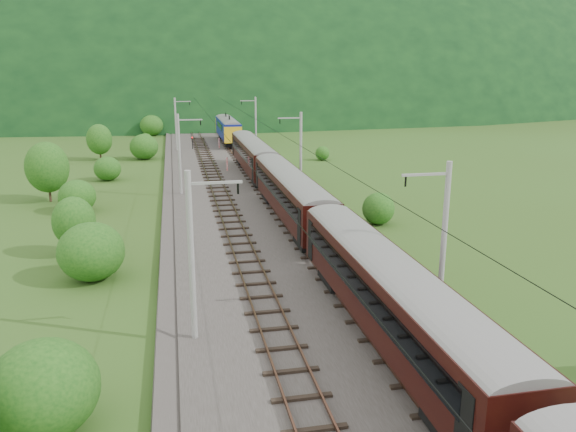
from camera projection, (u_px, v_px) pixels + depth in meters
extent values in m
plane|color=#324A17|center=(322.00, 331.00, 27.77)|extent=(600.00, 600.00, 0.00)
cube|color=#38332D|center=(283.00, 262.00, 37.20)|extent=(14.00, 220.00, 0.30)
cube|color=brown|center=(236.00, 260.00, 36.51)|extent=(0.08, 220.00, 0.15)
cube|color=brown|center=(258.00, 259.00, 36.79)|extent=(0.08, 220.00, 0.15)
cube|color=black|center=(247.00, 262.00, 36.68)|extent=(2.40, 220.00, 0.12)
cube|color=brown|center=(308.00, 256.00, 37.44)|extent=(0.08, 220.00, 0.15)
cube|color=brown|center=(328.00, 254.00, 37.72)|extent=(0.08, 220.00, 0.15)
cube|color=black|center=(318.00, 257.00, 37.61)|extent=(2.40, 220.00, 0.12)
cylinder|color=gray|center=(191.00, 257.00, 25.47)|extent=(0.28, 0.28, 8.00)
cube|color=gray|center=(215.00, 183.00, 24.83)|extent=(2.40, 0.12, 0.12)
cylinder|color=black|center=(238.00, 188.00, 25.10)|extent=(0.10, 0.10, 0.50)
cylinder|color=gray|center=(179.00, 154.00, 55.78)|extent=(0.28, 0.28, 8.00)
cube|color=gray|center=(190.00, 120.00, 55.14)|extent=(2.40, 0.12, 0.12)
cylinder|color=black|center=(200.00, 123.00, 55.41)|extent=(0.10, 0.10, 0.50)
cylinder|color=gray|center=(176.00, 124.00, 86.09)|extent=(0.28, 0.28, 8.00)
cube|color=gray|center=(183.00, 101.00, 85.45)|extent=(2.40, 0.12, 0.12)
cylinder|color=black|center=(189.00, 103.00, 85.72)|extent=(0.10, 0.10, 0.50)
cylinder|color=gray|center=(174.00, 110.00, 116.40)|extent=(0.28, 0.28, 8.00)
cube|color=gray|center=(179.00, 93.00, 115.76)|extent=(2.40, 0.12, 0.12)
cylinder|color=black|center=(184.00, 94.00, 116.04)|extent=(0.10, 0.10, 0.50)
cylinder|color=gray|center=(173.00, 101.00, 146.71)|extent=(0.28, 0.28, 8.00)
cube|color=gray|center=(177.00, 88.00, 146.08)|extent=(2.40, 0.12, 0.12)
cylinder|color=black|center=(181.00, 89.00, 146.35)|extent=(0.10, 0.10, 0.50)
cylinder|color=gray|center=(444.00, 241.00, 27.87)|extent=(0.28, 0.28, 8.00)
cube|color=gray|center=(426.00, 174.00, 26.77)|extent=(2.40, 0.12, 0.12)
cylinder|color=black|center=(406.00, 181.00, 26.65)|extent=(0.10, 0.10, 0.50)
cylinder|color=gray|center=(301.00, 151.00, 58.18)|extent=(0.28, 0.28, 8.00)
cube|color=gray|center=(290.00, 118.00, 57.08)|extent=(2.40, 0.12, 0.12)
cylinder|color=black|center=(280.00, 121.00, 56.97)|extent=(0.10, 0.10, 0.50)
cylinder|color=gray|center=(256.00, 123.00, 88.49)|extent=(0.28, 0.28, 8.00)
cube|color=gray|center=(248.00, 101.00, 87.39)|extent=(2.40, 0.12, 0.12)
cylinder|color=black|center=(242.00, 103.00, 87.28)|extent=(0.10, 0.10, 0.50)
cylinder|color=gray|center=(234.00, 109.00, 118.81)|extent=(0.28, 0.28, 8.00)
cube|color=gray|center=(228.00, 92.00, 117.71)|extent=(2.40, 0.12, 0.12)
cylinder|color=black|center=(223.00, 94.00, 117.59)|extent=(0.10, 0.10, 0.50)
cylinder|color=gray|center=(221.00, 100.00, 149.12)|extent=(0.28, 0.28, 8.00)
cube|color=gray|center=(216.00, 87.00, 148.02)|extent=(2.40, 0.12, 0.12)
cylinder|color=black|center=(212.00, 89.00, 147.90)|extent=(0.10, 0.10, 0.50)
cylinder|color=black|center=(245.00, 159.00, 34.96)|extent=(0.03, 198.00, 0.03)
cylinder|color=black|center=(320.00, 157.00, 35.89)|extent=(0.03, 198.00, 0.03)
ellipsoid|color=black|center=(185.00, 95.00, 274.04)|extent=(504.00, 360.00, 244.00)
cube|color=black|center=(389.00, 294.00, 25.12)|extent=(2.71, 20.56, 2.80)
cylinder|color=gray|center=(390.00, 268.00, 24.80)|extent=(2.71, 20.45, 2.71)
cube|color=black|center=(360.00, 289.00, 24.77)|extent=(0.05, 18.09, 1.07)
cube|color=black|center=(418.00, 285.00, 25.30)|extent=(0.05, 18.09, 1.07)
cube|color=black|center=(466.00, 427.00, 18.77)|extent=(2.06, 2.99, 0.84)
cube|color=black|center=(341.00, 276.00, 32.40)|extent=(2.06, 2.99, 0.84)
cube|color=black|center=(291.00, 193.00, 45.58)|extent=(2.71, 20.56, 2.80)
cylinder|color=gray|center=(291.00, 177.00, 45.25)|extent=(2.71, 20.45, 2.71)
cube|color=black|center=(274.00, 189.00, 45.22)|extent=(0.05, 18.09, 1.07)
cube|color=black|center=(307.00, 188.00, 45.76)|extent=(0.05, 18.09, 1.07)
cube|color=black|center=(312.00, 240.00, 39.23)|extent=(2.06, 2.99, 0.84)
cube|color=black|center=(275.00, 196.00, 52.86)|extent=(2.06, 2.99, 0.84)
cube|color=black|center=(253.00, 154.00, 66.03)|extent=(2.71, 20.56, 2.80)
cylinder|color=gray|center=(253.00, 143.00, 65.71)|extent=(2.71, 20.45, 2.71)
cube|color=black|center=(241.00, 152.00, 65.68)|extent=(0.05, 18.09, 1.07)
cube|color=black|center=(264.00, 151.00, 66.21)|extent=(0.05, 18.09, 1.07)
cube|color=black|center=(263.00, 181.00, 59.68)|extent=(2.06, 2.99, 0.84)
cube|color=black|center=(245.00, 160.00, 73.31)|extent=(2.06, 2.99, 0.84)
cube|color=navy|center=(228.00, 128.00, 94.45)|extent=(2.71, 16.82, 2.80)
cylinder|color=gray|center=(228.00, 121.00, 94.13)|extent=(2.71, 16.74, 2.71)
cube|color=black|center=(220.00, 126.00, 94.10)|extent=(0.05, 14.80, 1.07)
cube|color=black|center=(236.00, 126.00, 94.63)|extent=(0.05, 14.80, 1.07)
cube|color=black|center=(232.00, 144.00, 89.34)|extent=(2.06, 2.99, 0.84)
cube|color=black|center=(225.00, 135.00, 100.49)|extent=(2.06, 2.99, 0.84)
cube|color=gold|center=(223.00, 125.00, 102.28)|extent=(2.76, 0.50, 2.52)
cube|color=gold|center=(233.00, 135.00, 86.72)|extent=(2.76, 0.50, 2.52)
cube|color=black|center=(226.00, 115.00, 96.81)|extent=(0.08, 1.60, 0.84)
cylinder|color=red|center=(227.00, 164.00, 69.35)|extent=(0.18, 0.18, 1.68)
cylinder|color=red|center=(219.00, 143.00, 88.96)|extent=(0.17, 0.17, 1.63)
cylinder|color=black|center=(192.00, 143.00, 88.18)|extent=(0.12, 0.12, 1.74)
sphere|color=red|center=(192.00, 138.00, 87.94)|extent=(0.21, 0.21, 0.21)
ellipsoid|color=#194B14|center=(43.00, 389.00, 19.62)|extent=(3.88, 3.88, 3.49)
ellipsoid|color=#194B14|center=(91.00, 252.00, 34.10)|extent=(4.02, 4.02, 3.61)
ellipsoid|color=#194B14|center=(77.00, 196.00, 50.35)|extent=(3.29, 3.29, 2.96)
ellipsoid|color=#194B14|center=(107.00, 169.00, 64.73)|extent=(3.08, 3.08, 2.78)
ellipsoid|color=#194B14|center=(144.00, 147.00, 79.66)|extent=(3.99, 3.99, 3.59)
ellipsoid|color=#194B14|center=(146.00, 139.00, 94.88)|extent=(2.19, 2.19, 1.97)
ellipsoid|color=#194B14|center=(152.00, 125.00, 107.56)|extent=(4.39, 4.39, 3.95)
cylinder|color=black|center=(76.00, 240.00, 38.75)|extent=(0.24, 0.24, 2.26)
ellipsoid|color=#194B14|center=(74.00, 222.00, 38.42)|extent=(2.91, 2.91, 3.49)
cylinder|color=black|center=(49.00, 186.00, 54.34)|extent=(0.24, 0.24, 3.17)
ellipsoid|color=#194B14|center=(47.00, 167.00, 53.88)|extent=(4.08, 4.08, 4.90)
cylinder|color=black|center=(100.00, 150.00, 79.10)|extent=(0.24, 0.24, 2.75)
ellipsoid|color=#194B14|center=(99.00, 139.00, 78.69)|extent=(3.54, 3.54, 4.25)
ellipsoid|color=#194B14|center=(378.00, 210.00, 46.53)|extent=(2.69, 2.69, 2.42)
ellipsoid|color=#194B14|center=(322.00, 154.00, 79.13)|extent=(1.99, 1.99, 1.79)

